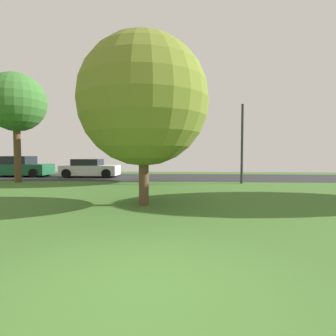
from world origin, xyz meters
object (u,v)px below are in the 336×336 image
maple_tree_far (143,101)px  oak_tree_center (16,103)px  street_lamp_post (242,144)px  parked_car_green (20,167)px  parked_car_white (90,169)px  birch_tree_lone (143,119)px

maple_tree_far → oak_tree_center: oak_tree_center is taller
maple_tree_far → street_lamp_post: (4.63, 6.70, -1.15)m
oak_tree_center → parked_car_green: bearing=120.9°
parked_car_green → parked_car_white: bearing=-2.8°
maple_tree_far → parked_car_white: size_ratio=1.36×
maple_tree_far → parked_car_white: bearing=118.1°
birch_tree_lone → parked_car_green: birch_tree_lone is taller
parked_car_white → street_lamp_post: 10.89m
maple_tree_far → parked_car_green: maple_tree_far is taller
birch_tree_lone → parked_car_white: (-4.39, 3.08, -3.19)m
oak_tree_center → parked_car_green: 6.10m
maple_tree_far → oak_tree_center: bearing=142.3°
birch_tree_lone → oak_tree_center: 7.53m
birch_tree_lone → oak_tree_center: (-7.45, -0.61, 0.90)m
maple_tree_far → parked_car_green: 15.45m
birch_tree_lone → parked_car_white: size_ratio=1.59×
birch_tree_lone → oak_tree_center: oak_tree_center is taller
birch_tree_lone → parked_car_green: (-9.81, 3.34, -3.11)m
parked_car_green → street_lamp_post: bearing=-14.0°
birch_tree_lone → street_lamp_post: 5.99m
birch_tree_lone → maple_tree_far: birch_tree_lone is taller
parked_car_green → street_lamp_post: 16.12m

